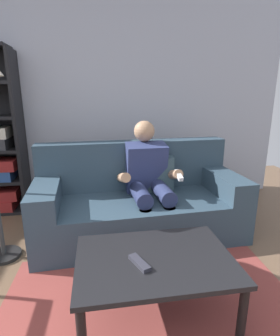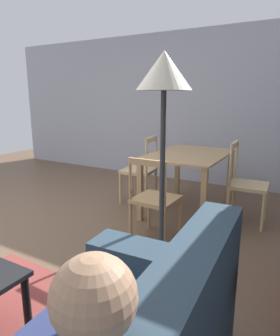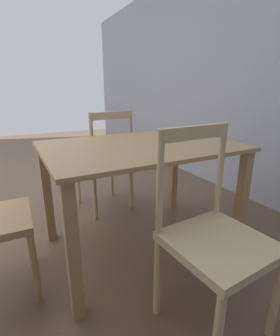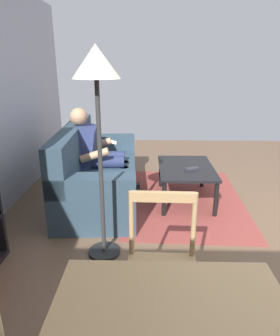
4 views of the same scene
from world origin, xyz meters
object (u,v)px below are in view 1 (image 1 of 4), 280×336
Objects in this scene: couch at (139,202)px; tv_remote at (139,263)px; coffee_table at (155,265)px; person_lounging at (149,178)px.

tv_remote is (-0.18, -1.17, 0.12)m from couch.
coffee_table is 5.46× the size of tv_remote.
coffee_table is at bearing 4.55° from tv_remote.
person_lounging is (0.09, -0.01, 0.24)m from couch.
tv_remote reaches higher than coffee_table.
person_lounging is 6.53× the size of tv_remote.
couch is 0.26m from person_lounging.
person_lounging reaches higher than tv_remote.
coffee_table is 0.13m from tv_remote.
couch is 2.17× the size of coffee_table.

